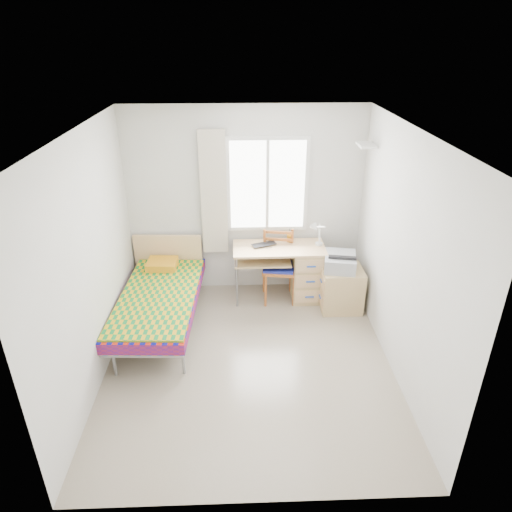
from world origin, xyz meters
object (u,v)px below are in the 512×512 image
at_px(chair, 279,262).
at_px(cabinet, 341,288).
at_px(desk, 302,270).
at_px(bed, 160,296).
at_px(printer, 340,261).

distance_m(chair, cabinet, 0.91).
bearing_deg(cabinet, desk, 147.05).
xyz_separation_m(bed, cabinet, (2.36, 0.31, -0.12)).
distance_m(bed, desk, 1.98).
bearing_deg(chair, bed, -149.10).
xyz_separation_m(cabinet, printer, (-0.04, 0.04, 0.39)).
height_order(desk, printer, printer).
bearing_deg(desk, printer, -32.39).
bearing_deg(bed, printer, 11.25).
height_order(chair, cabinet, chair).
relative_size(bed, desk, 1.63).
distance_m(cabinet, printer, 0.40).
xyz_separation_m(desk, printer, (0.45, -0.28, 0.27)).
relative_size(bed, chair, 2.06).
height_order(chair, printer, chair).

